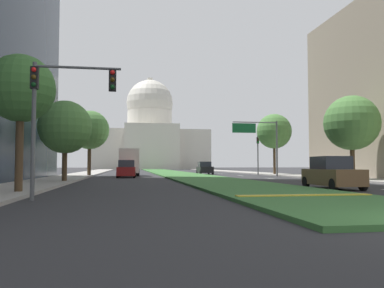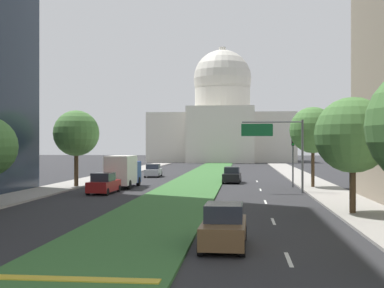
{
  "view_description": "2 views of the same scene",
  "coord_description": "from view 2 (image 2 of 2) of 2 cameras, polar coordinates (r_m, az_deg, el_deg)",
  "views": [
    {
      "loc": [
        -6.74,
        -7.28,
        1.33
      ],
      "look_at": [
        2.61,
        51.08,
        4.45
      ],
      "focal_mm": 37.17,
      "sensor_mm": 36.0,
      "label": 1
    },
    {
      "loc": [
        5.16,
        -7.43,
        4.27
      ],
      "look_at": [
        -1.79,
        61.07,
        4.38
      ],
      "focal_mm": 46.41,
      "sensor_mm": 36.0,
      "label": 2
    }
  ],
  "objects": [
    {
      "name": "median_curb_nose",
      "position": [
        16.13,
        -13.53,
        -14.86
      ],
      "size": [
        5.41,
        0.5,
        0.04
      ],
      "primitive_type": "cube",
      "color": "gold",
      "rests_on": "grass_median"
    },
    {
      "name": "lane_dashes_right",
      "position": [
        38.28,
        8.39,
        -6.5
      ],
      "size": [
        0.16,
        42.21,
        0.01
      ],
      "color": "silver",
      "rests_on": "ground_plane"
    },
    {
      "name": "sidewalk_left",
      "position": [
        59.06,
        -11.91,
        -4.17
      ],
      "size": [
        4.0,
        109.55,
        0.15
      ],
      "primitive_type": "cube",
      "color": "#9E9991",
      "rests_on": "ground_plane"
    },
    {
      "name": "box_truck_delivery",
      "position": [
        49.99,
        -7.92,
        -3.07
      ],
      "size": [
        2.4,
        6.4,
        3.2
      ],
      "color": "navy",
      "rests_on": "ground_plane"
    },
    {
      "name": "street_tree_right_mid",
      "position": [
        31.64,
        17.97,
        0.97
      ],
      "size": [
        4.62,
        4.62,
        7.18
      ],
      "color": "#4C3823",
      "rests_on": "ground_plane"
    },
    {
      "name": "traffic_light_far_right",
      "position": [
        51.09,
        11.52,
        -1.17
      ],
      "size": [
        0.28,
        0.35,
        5.2
      ],
      "color": "#515456",
      "rests_on": "ground_plane"
    },
    {
      "name": "street_tree_left_far",
      "position": [
        50.57,
        -13.16,
        1.19
      ],
      "size": [
        4.55,
        4.55,
        7.71
      ],
      "color": "#4C3823",
      "rests_on": "ground_plane"
    },
    {
      "name": "capitol_building",
      "position": [
        128.68,
        3.5,
        2.64
      ],
      "size": [
        36.21,
        25.84,
        29.72
      ],
      "color": "beige",
      "rests_on": "ground_plane"
    },
    {
      "name": "sedan_midblock",
      "position": [
        44.23,
        -10.11,
        -4.53
      ],
      "size": [
        2.05,
        4.46,
        1.83
      ],
      "color": "maroon",
      "rests_on": "ground_plane"
    },
    {
      "name": "grass_median",
      "position": [
        62.56,
        1.05,
        -3.94
      ],
      "size": [
        6.02,
        109.55,
        0.14
      ],
      "primitive_type": "cube",
      "color": "#386B33",
      "rests_on": "ground_plane"
    },
    {
      "name": "sidewalk_right",
      "position": [
        56.79,
        13.51,
        -4.33
      ],
      "size": [
        4.0,
        109.55,
        0.15
      ],
      "primitive_type": "cube",
      "color": "#9E9991",
      "rests_on": "ground_plane"
    },
    {
      "name": "street_tree_right_far",
      "position": [
        50.01,
        13.71,
        1.55
      ],
      "size": [
        4.54,
        4.54,
        7.99
      ],
      "color": "#4C3823",
      "rests_on": "ground_plane"
    },
    {
      "name": "ground_plane",
      "position": [
        68.62,
        1.47,
        -3.66
      ],
      "size": [
        267.79,
        267.79,
        0.0
      ],
      "primitive_type": "plane",
      "color": "#2B2B2D"
    },
    {
      "name": "sedan_far_horizon",
      "position": [
        66.48,
        -4.47,
        -3.09
      ],
      "size": [
        2.24,
        4.78,
        1.69
      ],
      "color": "#BCBCC1",
      "rests_on": "ground_plane"
    },
    {
      "name": "sedan_distant",
      "position": [
        55.92,
        4.61,
        -3.62
      ],
      "size": [
        2.1,
        4.6,
        1.79
      ],
      "color": "black",
      "rests_on": "ground_plane"
    },
    {
      "name": "overhead_guide_sign",
      "position": [
        44.6,
        9.99,
        0.39
      ],
      "size": [
        5.49,
        0.2,
        6.5
      ],
      "color": "#515456",
      "rests_on": "ground_plane"
    },
    {
      "name": "sedan_lead_stopped",
      "position": [
        20.98,
        3.7,
        -9.51
      ],
      "size": [
        1.92,
        4.26,
        1.81
      ],
      "color": "brown",
      "rests_on": "ground_plane"
    }
  ]
}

